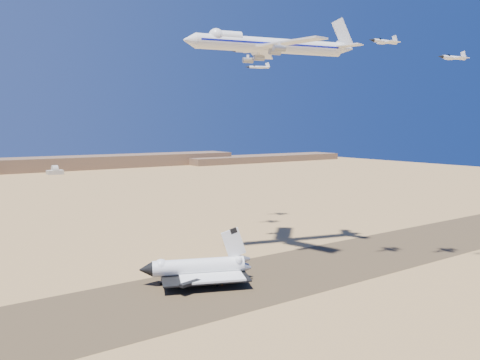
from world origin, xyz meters
TOP-DOWN VIEW (x-y plane):
  - ground at (0.00, 0.00)m, footprint 1200.00×1200.00m
  - runway at (0.00, 0.00)m, footprint 600.00×50.00m
  - ridgeline at (65.32, 527.31)m, footprint 960.00×90.00m
  - shuttle at (-14.15, 9.51)m, footprint 42.88×35.72m
  - carrier_747 at (28.88, 24.03)m, footprint 80.65×60.52m
  - crew_a at (-4.17, 1.05)m, footprint 0.64×0.76m
  - crew_b at (-8.88, 3.13)m, footprint 0.56×0.89m
  - crew_c at (-8.37, 1.21)m, footprint 1.09×1.26m
  - chase_jet_a at (55.88, -17.99)m, footprint 15.16×8.29m
  - chase_jet_b at (79.12, -33.14)m, footprint 14.98×8.42m
  - chase_jet_d at (48.23, 67.39)m, footprint 13.70×8.12m
  - chase_jet_e at (70.85, 85.76)m, footprint 14.59×8.70m

SIDE VIEW (x-z plane):
  - ground at x=0.00m, z-range 0.00..0.00m
  - runway at x=0.00m, z-range 0.00..0.06m
  - crew_b at x=-8.88m, z-range 0.06..1.80m
  - crew_a at x=-4.17m, z-range 0.06..1.83m
  - crew_c at x=-8.37m, z-range 0.06..1.98m
  - shuttle at x=-14.15m, z-range -4.82..16.04m
  - ridgeline at x=65.32m, z-range -1.37..16.63m
  - chase_jet_b at x=79.12m, z-range 84.75..88.51m
  - chase_jet_a at x=55.88m, z-range 90.87..94.64m
  - carrier_747 at x=28.88m, z-range 84.65..104.76m
  - chase_jet_e at x=70.85m, z-range 92.83..96.61m
  - chase_jet_d at x=48.23m, z-range 97.76..101.29m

